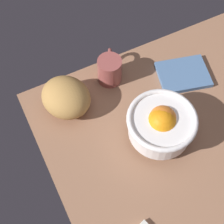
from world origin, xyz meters
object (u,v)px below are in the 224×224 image
Objects in this scene: bread_loaf at (66,97)px; mug at (110,69)px; fruit_bowl at (161,124)px; napkin_folded at (183,74)px.

bread_loaf is 1.35× the size of mug.
fruit_bowl is at bearing -81.54° from mug.
mug is at bearing 13.38° from bread_loaf.
bread_loaf is 0.96× the size of napkin_folded.
fruit_bowl reaches higher than mug.
fruit_bowl is 28.99cm from bread_loaf.
napkin_folded is (38.04, -6.12, -4.37)cm from bread_loaf.
fruit_bowl is 24.09cm from napkin_folded.
napkin_folded is 24.19cm from mug.
bread_loaf is at bearing 170.86° from napkin_folded.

